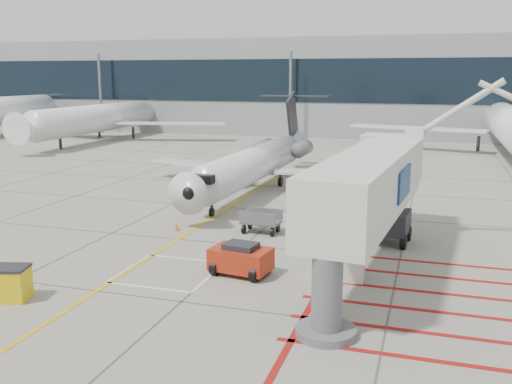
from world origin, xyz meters
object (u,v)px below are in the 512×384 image
(jet_bridge, at_px, (367,197))
(pushback_tug, at_px, (241,258))
(spill_bin, at_px, (7,283))
(regional_jet, at_px, (245,149))

(jet_bridge, distance_m, pushback_tug, 6.26)
(jet_bridge, height_order, pushback_tug, jet_bridge)
(jet_bridge, bearing_deg, spill_bin, -147.49)
(regional_jet, height_order, spill_bin, regional_jet)
(jet_bridge, relative_size, pushback_tug, 6.97)
(regional_jet, height_order, jet_bridge, jet_bridge)
(pushback_tug, height_order, spill_bin, pushback_tug)
(jet_bridge, bearing_deg, regional_jet, 130.74)
(regional_jet, bearing_deg, pushback_tug, -70.93)
(jet_bridge, height_order, spill_bin, jet_bridge)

